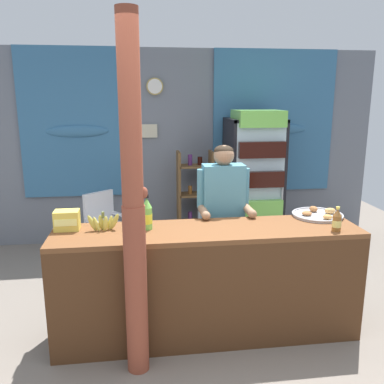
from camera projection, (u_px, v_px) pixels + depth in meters
The scene contains 13 objects.
ground_plane at pixel (186, 293), 4.27m from camera, with size 7.80×7.80×0.00m, color slate.
back_wall_curtained at pixel (172, 144), 5.67m from camera, with size 5.80×0.22×2.63m.
stall_counter at pixel (210, 276), 3.32m from camera, with size 2.52×0.59×0.95m.
timber_post at pixel (133, 213), 2.81m from camera, with size 0.18×0.16×2.55m.
drink_fridge at pixel (254, 174), 5.37m from camera, with size 0.70×0.74×1.84m.
bottle_shelf_rack at pixel (195, 197), 5.52m from camera, with size 0.48×0.28×1.30m.
plastic_lawn_chair at pixel (105, 223), 5.01m from camera, with size 0.62×0.62×0.86m.
shopkeeper at pixel (223, 207), 3.86m from camera, with size 0.50×0.42×1.57m.
soda_bottle_lime_soda at pixel (147, 214), 3.31m from camera, with size 0.09×0.09×0.29m.
soda_bottle_iced_tea at pixel (337, 221), 3.27m from camera, with size 0.07×0.07×0.20m.
snack_box_instant_noodle at pixel (67, 220), 3.31m from camera, with size 0.20×0.14×0.16m.
pastry_tray at pixel (318, 214), 3.68m from camera, with size 0.45×0.45×0.07m.
banana_bunch at pixel (104, 223), 3.29m from camera, with size 0.28×0.07×0.16m.
Camera 1 is at (-0.45, -2.73, 2.01)m, focal length 38.18 mm.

